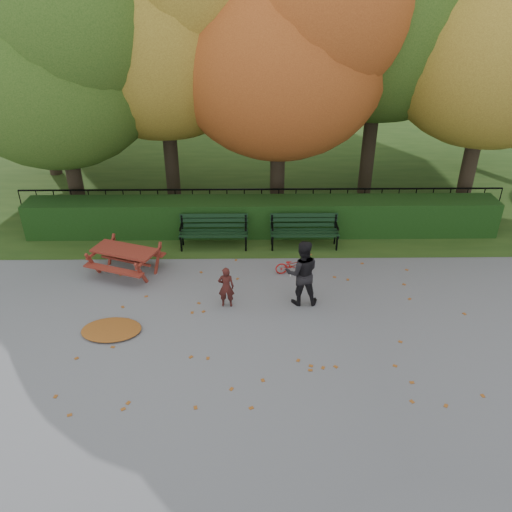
{
  "coord_description": "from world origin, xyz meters",
  "views": [
    {
      "loc": [
        -0.33,
        -8.18,
        6.33
      ],
      "look_at": [
        -0.21,
        1.35,
        1.0
      ],
      "focal_mm": 35.0,
      "sensor_mm": 36.0,
      "label": 1
    }
  ],
  "objects_px": {
    "bench_left": "(214,229)",
    "adult": "(302,273)",
    "bench_right": "(304,228)",
    "tree_b": "(171,17)",
    "tree_f": "(30,1)",
    "picnic_table": "(125,255)",
    "bicycle": "(293,265)",
    "tree_a": "(61,58)",
    "tree_c": "(293,43)",
    "child": "(226,287)"
  },
  "relations": [
    {
      "from": "tree_f",
      "to": "child",
      "type": "relative_size",
      "value": 9.51
    },
    {
      "from": "picnic_table",
      "to": "tree_b",
      "type": "bearing_deg",
      "value": 98.91
    },
    {
      "from": "tree_c",
      "to": "child",
      "type": "xyz_separation_m",
      "value": [
        -1.7,
        -5.05,
        -4.34
      ]
    },
    {
      "from": "tree_f",
      "to": "bench_right",
      "type": "relative_size",
      "value": 5.1
    },
    {
      "from": "picnic_table",
      "to": "adult",
      "type": "height_order",
      "value": "adult"
    },
    {
      "from": "bicycle",
      "to": "bench_right",
      "type": "bearing_deg",
      "value": -21.81
    },
    {
      "from": "tree_c",
      "to": "child",
      "type": "distance_m",
      "value": 6.87
    },
    {
      "from": "child",
      "to": "bicycle",
      "type": "height_order",
      "value": "child"
    },
    {
      "from": "bench_left",
      "to": "adult",
      "type": "relative_size",
      "value": 1.19
    },
    {
      "from": "tree_a",
      "to": "adult",
      "type": "bearing_deg",
      "value": -37.32
    },
    {
      "from": "tree_b",
      "to": "tree_f",
      "type": "height_order",
      "value": "tree_f"
    },
    {
      "from": "tree_c",
      "to": "bench_left",
      "type": "xyz_separation_m",
      "value": [
        -2.13,
        -2.26,
        -4.3
      ]
    },
    {
      "from": "tree_c",
      "to": "adult",
      "type": "xyz_separation_m",
      "value": [
        -0.05,
        -4.93,
        -4.07
      ]
    },
    {
      "from": "tree_b",
      "to": "bench_left",
      "type": "bearing_deg",
      "value": -69.42
    },
    {
      "from": "adult",
      "to": "picnic_table",
      "type": "bearing_deg",
      "value": -17.98
    },
    {
      "from": "tree_a",
      "to": "tree_c",
      "type": "distance_m",
      "value": 6.04
    },
    {
      "from": "tree_f",
      "to": "picnic_table",
      "type": "height_order",
      "value": "tree_f"
    },
    {
      "from": "tree_c",
      "to": "adult",
      "type": "bearing_deg",
      "value": -90.62
    },
    {
      "from": "tree_f",
      "to": "bicycle",
      "type": "xyz_separation_m",
      "value": [
        7.84,
        -6.96,
        -5.46
      ]
    },
    {
      "from": "tree_a",
      "to": "tree_f",
      "type": "relative_size",
      "value": 0.81
    },
    {
      "from": "bench_right",
      "to": "picnic_table",
      "type": "xyz_separation_m",
      "value": [
        -4.45,
        -1.37,
        -0.01
      ]
    },
    {
      "from": "child",
      "to": "bicycle",
      "type": "distance_m",
      "value": 2.09
    },
    {
      "from": "child",
      "to": "bicycle",
      "type": "relative_size",
      "value": 1.11
    },
    {
      "from": "tree_c",
      "to": "bench_right",
      "type": "bearing_deg",
      "value": -83.3
    },
    {
      "from": "tree_a",
      "to": "child",
      "type": "distance_m",
      "value": 7.54
    },
    {
      "from": "tree_a",
      "to": "adult",
      "type": "height_order",
      "value": "tree_a"
    },
    {
      "from": "tree_f",
      "to": "tree_b",
      "type": "bearing_deg",
      "value": -27.99
    },
    {
      "from": "tree_c",
      "to": "bicycle",
      "type": "height_order",
      "value": "tree_c"
    },
    {
      "from": "picnic_table",
      "to": "bicycle",
      "type": "distance_m",
      "value": 4.07
    },
    {
      "from": "bench_left",
      "to": "adult",
      "type": "height_order",
      "value": "adult"
    },
    {
      "from": "bicycle",
      "to": "tree_f",
      "type": "bearing_deg",
      "value": 42.1
    },
    {
      "from": "bench_right",
      "to": "adult",
      "type": "xyz_separation_m",
      "value": [
        -0.32,
        -2.67,
        0.24
      ]
    },
    {
      "from": "tree_f",
      "to": "bench_left",
      "type": "bearing_deg",
      "value": -43.51
    },
    {
      "from": "tree_a",
      "to": "bench_right",
      "type": "distance_m",
      "value": 7.69
    },
    {
      "from": "adult",
      "to": "bench_right",
      "type": "bearing_deg",
      "value": -97.27
    },
    {
      "from": "tree_a",
      "to": "child",
      "type": "relative_size",
      "value": 7.75
    },
    {
      "from": "tree_f",
      "to": "picnic_table",
      "type": "distance_m",
      "value": 9.43
    },
    {
      "from": "adult",
      "to": "bicycle",
      "type": "xyz_separation_m",
      "value": [
        -0.08,
        1.25,
        -0.53
      ]
    },
    {
      "from": "tree_a",
      "to": "bench_right",
      "type": "xyz_separation_m",
      "value": [
        6.29,
        -1.88,
        -4.0
      ]
    },
    {
      "from": "tree_a",
      "to": "tree_f",
      "type": "bearing_deg",
      "value": 117.98
    },
    {
      "from": "tree_c",
      "to": "bench_right",
      "type": "relative_size",
      "value": 4.44
    },
    {
      "from": "tree_c",
      "to": "picnic_table",
      "type": "xyz_separation_m",
      "value": [
        -4.19,
        -3.63,
        -4.31
      ]
    },
    {
      "from": "bench_right",
      "to": "tree_c",
      "type": "bearing_deg",
      "value": 96.7
    },
    {
      "from": "bench_left",
      "to": "child",
      "type": "height_order",
      "value": "child"
    },
    {
      "from": "tree_a",
      "to": "adult",
      "type": "distance_m",
      "value": 8.4
    },
    {
      "from": "bench_right",
      "to": "adult",
      "type": "distance_m",
      "value": 2.7
    },
    {
      "from": "tree_f",
      "to": "picnic_table",
      "type": "bearing_deg",
      "value": -61.32
    },
    {
      "from": "picnic_table",
      "to": "child",
      "type": "distance_m",
      "value": 2.87
    },
    {
      "from": "tree_f",
      "to": "bench_right",
      "type": "distance_m",
      "value": 11.19
    },
    {
      "from": "picnic_table",
      "to": "bicycle",
      "type": "relative_size",
      "value": 2.16
    }
  ]
}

